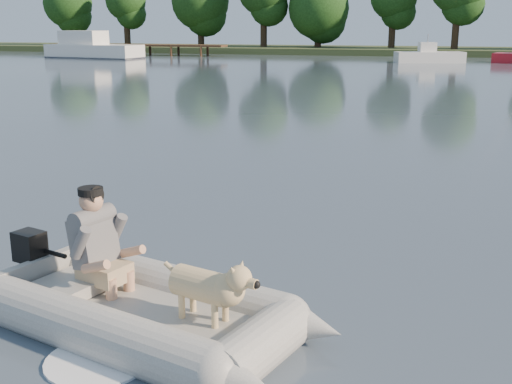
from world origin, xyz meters
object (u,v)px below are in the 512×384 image
(dog, at_px, (203,291))
(motorboat, at_px, (430,49))
(dock, at_px, (137,50))
(dinghy, at_px, (145,270))
(cabin_cruiser, at_px, (94,45))
(man, at_px, (95,238))

(dog, distance_m, motorboat, 47.91)
(dock, height_order, dinghy, dinghy)
(dock, xyz_separation_m, dinghy, (25.93, -52.72, 0.10))
(dog, xyz_separation_m, cabin_cruiser, (-27.60, 46.53, 0.65))
(dinghy, xyz_separation_m, cabin_cruiser, (-26.94, 46.39, 0.57))
(man, xyz_separation_m, dog, (1.35, -0.40, -0.27))
(dinghy, relative_size, cabin_cruiser, 0.55)
(dinghy, distance_m, dog, 0.68)
(motorboat, bearing_deg, man, -108.79)
(dock, xyz_separation_m, man, (25.24, -52.46, 0.29))
(dinghy, xyz_separation_m, man, (-0.69, 0.26, 0.19))
(man, bearing_deg, dinghy, -4.24)
(dog, relative_size, motorboat, 0.18)
(dock, distance_m, dinghy, 58.76)
(dinghy, bearing_deg, motorboat, 104.37)
(dog, bearing_deg, dinghy, -175.43)
(cabin_cruiser, bearing_deg, dog, -51.55)
(cabin_cruiser, bearing_deg, dock, 88.72)
(dog, bearing_deg, man, 180.00)
(man, relative_size, cabin_cruiser, 0.12)
(dock, distance_m, cabin_cruiser, 6.45)
(cabin_cruiser, bearing_deg, motorboat, 10.50)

